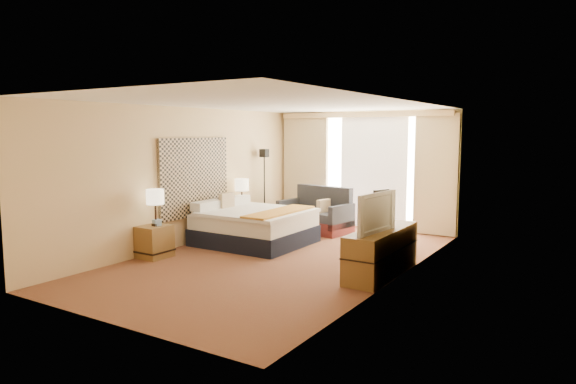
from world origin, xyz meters
The scene contains 21 objects.
floor centered at (0.00, 0.00, 0.00)m, with size 4.20×7.00×0.02m, color #572118.
ceiling centered at (0.00, 0.00, 2.60)m, with size 4.20×7.00×0.02m, color white.
wall_back centered at (0.00, 3.50, 1.30)m, with size 4.20×0.02×2.60m, color #E5BA8B.
wall_front centered at (0.00, -3.50, 1.30)m, with size 4.20×0.02×2.60m, color #E5BA8B.
wall_left centered at (-2.10, 0.00, 1.30)m, with size 0.02×7.00×2.60m, color #E5BA8B.
wall_right centered at (2.10, 0.00, 1.30)m, with size 0.02×7.00×2.60m, color #E5BA8B.
headboard centered at (-2.06, 0.20, 1.28)m, with size 0.06×1.85×1.50m, color black.
nightstand_left centered at (-1.87, -1.05, 0.28)m, with size 0.45×0.52×0.55m, color brown.
nightstand_right centered at (-1.87, 1.45, 0.28)m, with size 0.45×0.52×0.55m, color brown.
media_dresser centered at (1.83, 0.00, 0.35)m, with size 0.50×1.80×0.70m, color brown.
window centered at (0.25, 3.47, 1.32)m, with size 2.30×0.02×2.30m, color white.
curtains centered at (0.00, 3.39, 1.41)m, with size 4.12×0.19×2.56m.
bed centered at (-1.06, 0.74, 0.34)m, with size 1.94×1.77×0.94m.
loveseat centered at (-0.66, 2.49, 0.32)m, with size 1.65×1.05×0.96m.
floor_lamp centered at (-1.89, 2.30, 1.25)m, with size 0.22×0.22×1.76m.
desk_chair centered at (0.88, 2.08, 0.47)m, with size 0.52×0.52×1.05m.
lamp_left centered at (-1.83, -1.04, 1.04)m, with size 0.30×0.30×0.63m.
lamp_right centered at (-1.88, 1.44, 1.03)m, with size 0.29×0.29×0.61m.
tissue_box centered at (-1.82, -1.03, 0.60)m, with size 0.12×0.12×0.11m, color #81A0C7.
telephone centered at (-1.80, 1.37, 0.59)m, with size 0.20×0.16×0.08m, color black.
television centered at (1.78, -0.32, 0.99)m, with size 1.01×0.13×0.58m, color black.
Camera 1 is at (4.64, -7.14, 2.14)m, focal length 32.00 mm.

